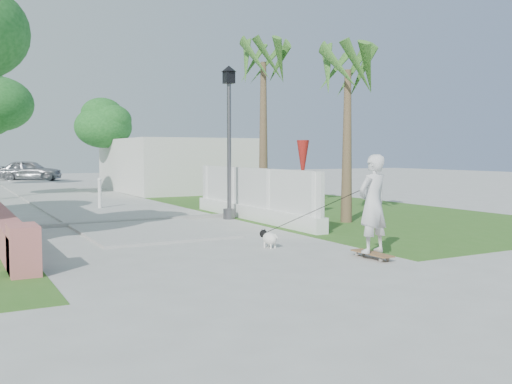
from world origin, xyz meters
TOP-DOWN VIEW (x-y plane):
  - ground at (0.00, 0.00)m, footprint 90.00×90.00m
  - path_strip at (0.00, 20.00)m, footprint 3.20×36.00m
  - curb at (0.00, 6.00)m, footprint 6.50×0.25m
  - grass_right at (7.00, 8.00)m, footprint 8.00×20.00m
  - pink_wall at (-3.30, 3.55)m, footprint 0.45×8.20m
  - lattice_fence at (3.40, 5.00)m, footprint 0.35×7.00m
  - building_right at (6.00, 18.00)m, footprint 6.00×8.00m
  - street_lamp at (2.90, 5.50)m, footprint 0.44×0.44m
  - bollard at (0.20, 10.00)m, footprint 0.14×0.14m
  - patio_umbrella at (4.80, 4.50)m, footprint 0.36×0.36m
  - tree_path_right at (3.22, 19.98)m, footprint 3.00×3.00m
  - palm_far at (4.60, 6.50)m, footprint 1.80×1.80m
  - palm_near at (5.40, 3.20)m, footprint 1.80×1.80m
  - skateboarder at (1.97, -0.56)m, footprint 1.41×2.61m
  - dog at (1.41, 0.58)m, footprint 0.33×0.54m
  - parked_car at (0.65, 32.22)m, footprint 4.51×3.06m

SIDE VIEW (x-z plane):
  - ground at x=0.00m, z-range 0.00..0.00m
  - grass_right at x=7.00m, z-range 0.00..0.01m
  - path_strip at x=0.00m, z-range 0.00..0.06m
  - curb at x=0.00m, z-range 0.00..0.10m
  - dog at x=1.41m, z-range 0.02..0.39m
  - pink_wall at x=-3.30m, z-range -0.09..0.71m
  - lattice_fence at x=3.40m, z-range -0.21..1.29m
  - bollard at x=0.20m, z-range 0.04..1.13m
  - parked_car at x=0.65m, z-range 0.00..1.43m
  - skateboarder at x=1.97m, z-range -0.13..1.78m
  - building_right at x=6.00m, z-range 0.00..2.60m
  - patio_umbrella at x=4.80m, z-range 0.54..2.84m
  - street_lamp at x=2.90m, z-range 0.21..4.65m
  - tree_path_right at x=3.22m, z-range 1.10..5.89m
  - palm_near at x=5.40m, z-range 1.60..6.30m
  - palm_far at x=4.60m, z-range 1.83..7.13m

